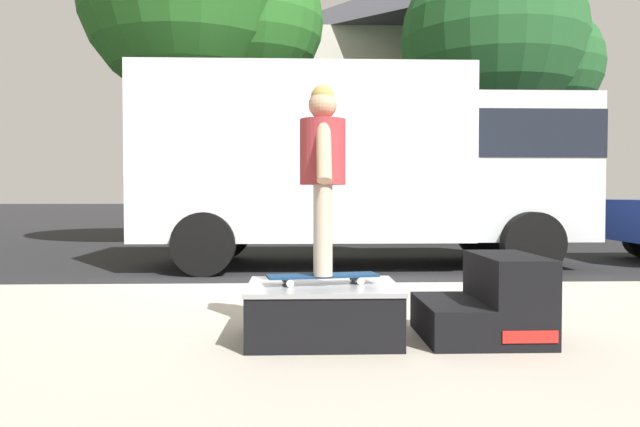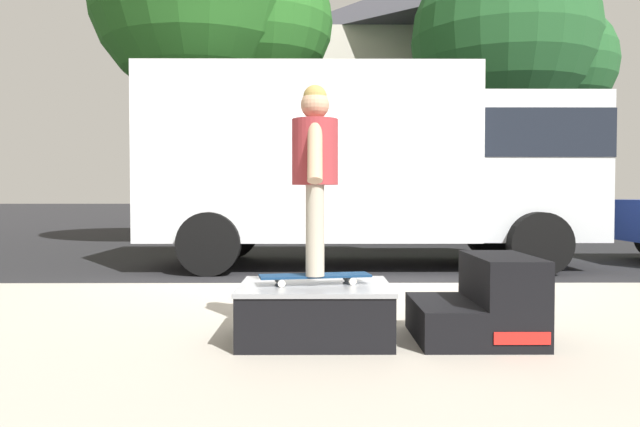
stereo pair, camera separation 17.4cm
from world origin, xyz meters
name	(u,v)px [view 2 (the right image)]	position (x,y,z in m)	size (l,w,h in m)	color
ground_plane	(339,287)	(0.00, 0.00, 0.00)	(140.00, 140.00, 0.00)	black
sidewalk_slab	(355,342)	(0.00, -3.00, 0.06)	(50.00, 5.00, 0.12)	#A8A093
skate_box	(315,310)	(-0.30, -3.17, 0.33)	(1.06, 0.85, 0.39)	black
kicker_ramp	(484,304)	(0.90, -3.17, 0.37)	(0.83, 0.84, 0.59)	black
skateboard	(315,276)	(-0.30, -3.17, 0.57)	(0.80, 0.34, 0.07)	navy
skater_kid	(315,163)	(-0.30, -3.17, 1.36)	(0.32, 0.68, 1.33)	#B7AD99
box_truck	(369,160)	(0.56, 2.20, 1.70)	(6.91, 2.63, 3.05)	silver
street_tree_main	(515,46)	(4.54, 7.14, 4.75)	(4.94, 4.49, 7.15)	brown
street_tree_neighbour	(214,2)	(-2.54, 5.82, 5.39)	(5.30, 4.82, 7.96)	brown
house_behind	(402,106)	(2.69, 13.35, 4.24)	(9.54, 8.23, 8.40)	beige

